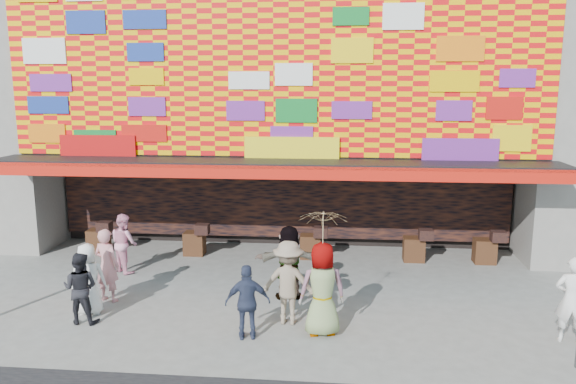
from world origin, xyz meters
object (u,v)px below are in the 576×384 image
ped_h (572,300)px  ped_f (289,262)px  ped_c (80,288)px  parasol (323,233)px  ped_d (289,282)px  ped_e (248,302)px  ped_a (88,279)px  ped_b (107,265)px  ped_g (322,289)px  ped_i (124,243)px

ped_h → ped_f: bearing=-4.2°
ped_c → parasol: 5.35m
ped_d → ped_e: (-0.74, -0.84, -0.14)m
ped_a → ped_b: ped_b is taller
ped_c → ped_g: ped_g is taller
ped_c → ped_e: ped_c is taller
ped_c → ped_h: (10.08, 0.01, 0.11)m
ped_h → ped_b: bearing=6.4°
ped_c → ped_h: 10.08m
ped_f → parasol: 2.46m
ped_g → ped_h: (4.91, 0.10, -0.09)m
ped_a → parasol: 5.41m
ped_d → parasol: size_ratio=0.98×
ped_f → ped_e: bearing=68.7°
ped_d → ped_i: ped_d is taller
ped_b → ped_d: (4.37, -0.84, 0.03)m
ped_a → ped_c: size_ratio=1.04×
ped_a → ped_g: ped_g is taller
ped_d → ped_h: bearing=-177.9°
ped_h → ped_a: bearing=10.8°
ped_c → ped_i: size_ratio=0.96×
ped_a → ped_h: ped_h is taller
ped_a → ped_g: 5.25m
ped_d → ped_f: 1.44m
ped_b → ped_i: (-0.41, 2.10, -0.07)m
ped_e → parasol: parasol is taller
ped_a → ped_d: size_ratio=0.89×
ped_f → ped_i: 4.89m
ped_i → parasol: 6.63m
ped_h → ped_i: (-10.42, 3.33, -0.07)m
ped_b → ped_e: size_ratio=1.14×
ped_e → parasol: 2.05m
ped_h → ped_i: 10.94m
ped_a → parasol: (5.22, -0.57, 1.34)m
ped_e → ped_h: bearing=173.4°
parasol → ped_f: bearing=114.0°
ped_b → ped_f: bearing=-155.6°
ped_b → ped_i: ped_b is taller
ped_a → ped_f: ped_f is taller
ped_d → ped_h: size_ratio=1.03×
ped_g → ped_i: 6.49m
ped_c → ped_d: 4.45m
ped_b → parasol: bearing=-178.3°
ped_d → ped_a: bearing=5.1°
ped_b → ped_e: ped_b is taller
ped_e → ped_g: (1.48, 0.35, 0.20)m
ped_a → ped_e: (3.74, -0.92, -0.03)m
ped_b → ped_f: size_ratio=0.98×
ped_f → ped_c: bearing=17.0°
ped_c → ped_e: (3.69, -0.44, -0.01)m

